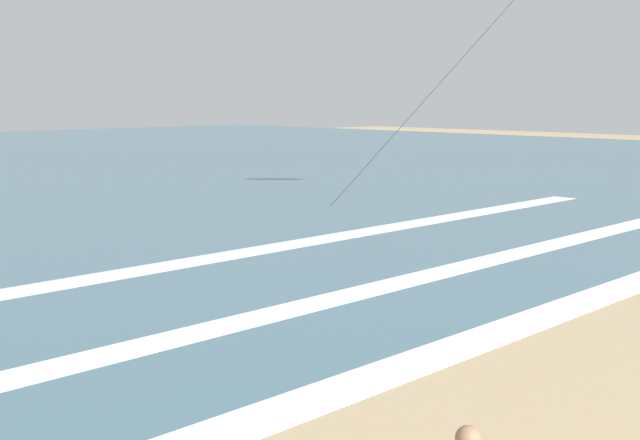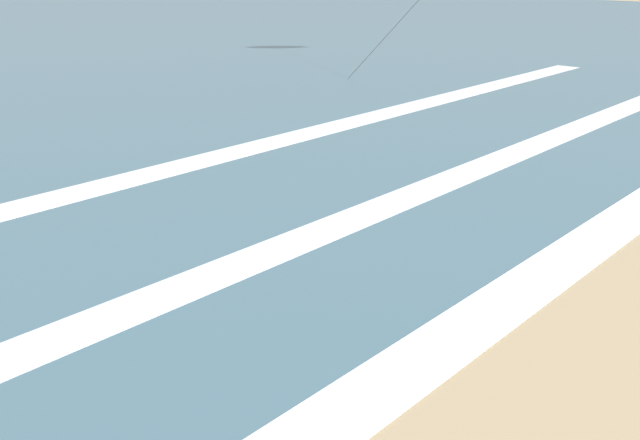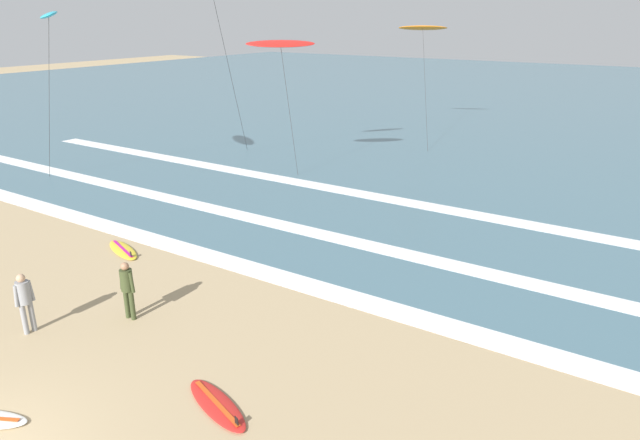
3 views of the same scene
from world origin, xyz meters
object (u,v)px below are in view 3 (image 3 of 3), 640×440
surfboard_foreground_flat (217,405)px  kite_red_high_left (280,44)px  surfer_mid_group (127,285)px  kite_cyan_far_left (49,16)px  surfboard_right_spare (123,250)px  kite_orange_mid_center (423,28)px  surfer_left_near (24,298)px

surfboard_foreground_flat → kite_red_high_left: (-9.58, 15.12, 6.22)m
surfer_mid_group → surfboard_foreground_flat: bearing=-18.3°
surfer_mid_group → kite_cyan_far_left: kite_cyan_far_left is taller
kite_red_high_left → surfboard_foreground_flat: bearing=-57.7°
surfboard_foreground_flat → surfboard_right_spare: 9.37m
surfboard_right_spare → kite_orange_mid_center: (-0.78, 25.78, 6.65)m
surfboard_foreground_flat → kite_orange_mid_center: 32.15m
surfer_mid_group → kite_red_high_left: bearing=110.8°
kite_cyan_far_left → surfer_mid_group: bearing=-29.1°
surfboard_right_spare → kite_orange_mid_center: bearing=91.7°
surfer_mid_group → kite_orange_mid_center: 29.61m
surfer_mid_group → surfboard_foreground_flat: size_ratio=0.73×
surfer_mid_group → kite_orange_mid_center: bearing=99.3°
surfer_left_near → surfer_mid_group: bearing=49.9°
surfboard_right_spare → kite_cyan_far_left: 12.02m
kite_red_high_left → surfer_left_near: bearing=-76.8°
surfer_mid_group → kite_cyan_far_left: size_ratio=0.21×
kite_red_high_left → kite_orange_mid_center: bearing=88.1°
kite_cyan_far_left → kite_orange_mid_center: bearing=70.4°
surfer_left_near → kite_orange_mid_center: bearing=95.9°
surfboard_foreground_flat → kite_cyan_far_left: (-16.82, 8.38, 7.46)m
surfer_left_near → surfboard_foreground_flat: 6.03m
surfboard_foreground_flat → kite_cyan_far_left: size_ratio=0.28×
surfer_mid_group → surfboard_right_spare: surfer_mid_group is taller
kite_red_high_left → kite_orange_mid_center: kite_orange_mid_center is taller
surfer_left_near → kite_cyan_far_left: (-10.88, 8.78, 6.55)m
kite_orange_mid_center → kite_cyan_far_left: kite_cyan_far_left is taller
surfer_left_near → kite_cyan_far_left: kite_cyan_far_left is taller
surfer_mid_group → kite_cyan_far_left: bearing=150.9°
surfer_left_near → surfboard_right_spare: 5.37m
kite_orange_mid_center → surfboard_right_spare: bearing=-88.3°
surfboard_foreground_flat → kite_orange_mid_center: size_ratio=0.31×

